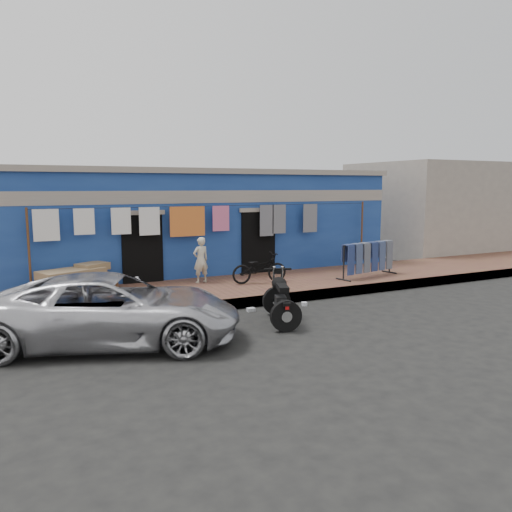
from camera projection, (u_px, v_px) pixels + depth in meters
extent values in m
plane|color=black|center=(298.00, 321.00, 10.62)|extent=(80.00, 80.00, 0.00)
cube|color=brown|center=(239.00, 289.00, 13.26)|extent=(28.00, 3.00, 0.25)
cube|color=gray|center=(264.00, 301.00, 11.97)|extent=(28.00, 0.10, 0.25)
cube|color=navy|center=(190.00, 224.00, 16.61)|extent=(12.00, 5.00, 3.20)
cube|color=#9E9384|center=(217.00, 197.00, 14.31)|extent=(12.00, 0.14, 0.35)
cube|color=#9E9384|center=(189.00, 173.00, 16.37)|extent=(12.20, 5.20, 0.16)
cube|color=black|center=(143.00, 253.00, 13.48)|extent=(1.10, 0.10, 2.10)
cube|color=black|center=(258.00, 246.00, 15.02)|extent=(1.10, 0.10, 2.10)
cube|color=#9E9384|center=(434.00, 208.00, 21.39)|extent=(6.00, 5.00, 3.80)
cylinder|color=brown|center=(29.00, 251.00, 12.01)|extent=(0.06, 0.06, 2.10)
cylinder|color=brown|center=(362.00, 234.00, 16.40)|extent=(0.06, 0.06, 2.10)
cylinder|color=black|center=(221.00, 206.00, 14.07)|extent=(10.00, 0.01, 0.01)
cube|color=silver|center=(46.00, 225.00, 12.11)|extent=(0.60, 0.02, 0.78)
cube|color=silver|center=(84.00, 222.00, 12.49)|extent=(0.50, 0.02, 0.66)
cube|color=silver|center=(121.00, 221.00, 12.89)|extent=(0.50, 0.02, 0.69)
cube|color=silver|center=(149.00, 221.00, 13.22)|extent=(0.55, 0.02, 0.74)
cube|color=#CC4C26|center=(188.00, 221.00, 13.69)|extent=(1.00, 0.02, 0.82)
cube|color=#D0618A|center=(221.00, 218.00, 14.12)|extent=(0.50, 0.02, 0.71)
cube|color=slate|center=(267.00, 221.00, 14.78)|extent=(0.45, 0.02, 0.92)
cube|color=slate|center=(279.00, 219.00, 14.96)|extent=(0.45, 0.02, 0.86)
cube|color=slate|center=(310.00, 218.00, 15.44)|extent=(0.50, 0.02, 0.87)
imported|color=silver|center=(112.00, 308.00, 8.99)|extent=(5.16, 3.65, 1.33)
imported|color=beige|center=(201.00, 260.00, 13.46)|extent=(0.50, 0.38, 1.24)
imported|color=black|center=(259.00, 265.00, 13.46)|extent=(1.58, 0.68, 0.99)
cube|color=silver|center=(251.00, 310.00, 11.44)|extent=(0.18, 0.14, 0.08)
cube|color=silver|center=(304.00, 304.00, 12.00)|extent=(0.17, 0.19, 0.08)
cube|color=silver|center=(277.00, 307.00, 11.70)|extent=(0.23, 0.26, 0.09)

